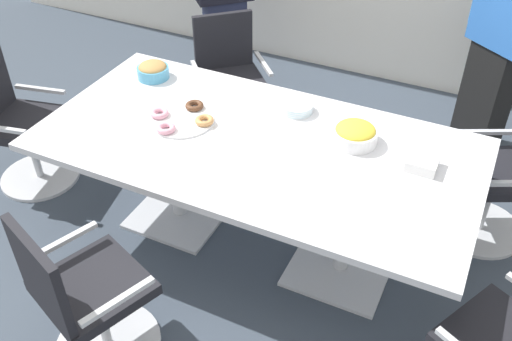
{
  "coord_description": "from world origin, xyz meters",
  "views": [
    {
      "loc": [
        1.1,
        -2.29,
        2.55
      ],
      "look_at": [
        0.0,
        0.0,
        0.55
      ],
      "focal_mm": 40.22,
      "sensor_mm": 36.0,
      "label": 1
    }
  ],
  "objects_px": {
    "plate_stack": "(297,108)",
    "napkin_pile": "(422,163)",
    "office_chair_2": "(85,301)",
    "snack_bowl_chips_yellow": "(355,134)",
    "office_chair_1": "(20,129)",
    "office_chair_0": "(230,86)",
    "snack_bowl_cookies": "(153,70)",
    "conference_table": "(256,160)",
    "donut_platter": "(182,119)",
    "person_standing_1": "(503,35)",
    "office_chair_4": "(503,180)"
  },
  "relations": [
    {
      "from": "office_chair_0",
      "to": "office_chair_2",
      "type": "relative_size",
      "value": 1.0
    },
    {
      "from": "napkin_pile",
      "to": "office_chair_1",
      "type": "bearing_deg",
      "value": -173.94
    },
    {
      "from": "person_standing_1",
      "to": "snack_bowl_cookies",
      "type": "height_order",
      "value": "person_standing_1"
    },
    {
      "from": "donut_platter",
      "to": "napkin_pile",
      "type": "bearing_deg",
      "value": 6.76
    },
    {
      "from": "office_chair_4",
      "to": "snack_bowl_cookies",
      "type": "xyz_separation_m",
      "value": [
        -2.18,
        -0.36,
        0.4
      ]
    },
    {
      "from": "office_chair_2",
      "to": "office_chair_4",
      "type": "xyz_separation_m",
      "value": [
        1.66,
        1.8,
        0.0
      ]
    },
    {
      "from": "office_chair_4",
      "to": "plate_stack",
      "type": "bearing_deg",
      "value": 79.97
    },
    {
      "from": "office_chair_4",
      "to": "snack_bowl_cookies",
      "type": "bearing_deg",
      "value": 73.48
    },
    {
      "from": "snack_bowl_cookies",
      "to": "person_standing_1",
      "type": "bearing_deg",
      "value": 33.28
    },
    {
      "from": "office_chair_1",
      "to": "person_standing_1",
      "type": "bearing_deg",
      "value": 110.41
    },
    {
      "from": "office_chair_0",
      "to": "snack_bowl_chips_yellow",
      "type": "distance_m",
      "value": 1.47
    },
    {
      "from": "office_chair_0",
      "to": "office_chair_1",
      "type": "bearing_deg",
      "value": 5.41
    },
    {
      "from": "office_chair_1",
      "to": "napkin_pile",
      "type": "xyz_separation_m",
      "value": [
        2.56,
        0.27,
        0.37
      ]
    },
    {
      "from": "snack_bowl_cookies",
      "to": "conference_table",
      "type": "bearing_deg",
      "value": -21.72
    },
    {
      "from": "plate_stack",
      "to": "snack_bowl_chips_yellow",
      "type": "bearing_deg",
      "value": -20.98
    },
    {
      "from": "snack_bowl_chips_yellow",
      "to": "plate_stack",
      "type": "relative_size",
      "value": 1.33
    },
    {
      "from": "plate_stack",
      "to": "napkin_pile",
      "type": "height_order",
      "value": "napkin_pile"
    },
    {
      "from": "plate_stack",
      "to": "napkin_pile",
      "type": "relative_size",
      "value": 1.2
    },
    {
      "from": "person_standing_1",
      "to": "napkin_pile",
      "type": "relative_size",
      "value": 11.23
    },
    {
      "from": "office_chair_0",
      "to": "donut_platter",
      "type": "bearing_deg",
      "value": 59.95
    },
    {
      "from": "office_chair_2",
      "to": "snack_bowl_cookies",
      "type": "bearing_deg",
      "value": 131.34
    },
    {
      "from": "napkin_pile",
      "to": "plate_stack",
      "type": "bearing_deg",
      "value": 164.22
    },
    {
      "from": "office_chair_1",
      "to": "snack_bowl_chips_yellow",
      "type": "height_order",
      "value": "office_chair_1"
    },
    {
      "from": "conference_table",
      "to": "office_chair_4",
      "type": "bearing_deg",
      "value": 29.31
    },
    {
      "from": "office_chair_2",
      "to": "snack_bowl_cookies",
      "type": "height_order",
      "value": "office_chair_2"
    },
    {
      "from": "office_chair_0",
      "to": "snack_bowl_chips_yellow",
      "type": "bearing_deg",
      "value": 103.88
    },
    {
      "from": "office_chair_2",
      "to": "person_standing_1",
      "type": "bearing_deg",
      "value": 83.59
    },
    {
      "from": "conference_table",
      "to": "office_chair_4",
      "type": "distance_m",
      "value": 1.49
    },
    {
      "from": "conference_table",
      "to": "person_standing_1",
      "type": "height_order",
      "value": "person_standing_1"
    },
    {
      "from": "conference_table",
      "to": "office_chair_2",
      "type": "distance_m",
      "value": 1.16
    },
    {
      "from": "office_chair_0",
      "to": "person_standing_1",
      "type": "bearing_deg",
      "value": 157.22
    },
    {
      "from": "office_chair_2",
      "to": "snack_bowl_chips_yellow",
      "type": "distance_m",
      "value": 1.61
    },
    {
      "from": "conference_table",
      "to": "snack_bowl_chips_yellow",
      "type": "height_order",
      "value": "snack_bowl_chips_yellow"
    },
    {
      "from": "plate_stack",
      "to": "napkin_pile",
      "type": "distance_m",
      "value": 0.81
    },
    {
      "from": "napkin_pile",
      "to": "person_standing_1",
      "type": "bearing_deg",
      "value": 82.87
    },
    {
      "from": "donut_platter",
      "to": "office_chair_1",
      "type": "bearing_deg",
      "value": -174.71
    },
    {
      "from": "office_chair_4",
      "to": "snack_bowl_cookies",
      "type": "relative_size",
      "value": 4.52
    },
    {
      "from": "napkin_pile",
      "to": "office_chair_4",
      "type": "bearing_deg",
      "value": 53.21
    },
    {
      "from": "office_chair_2",
      "to": "donut_platter",
      "type": "relative_size",
      "value": 2.39
    },
    {
      "from": "conference_table",
      "to": "person_standing_1",
      "type": "bearing_deg",
      "value": 57.36
    },
    {
      "from": "office_chair_2",
      "to": "napkin_pile",
      "type": "bearing_deg",
      "value": 66.19
    },
    {
      "from": "snack_bowl_chips_yellow",
      "to": "snack_bowl_cookies",
      "type": "bearing_deg",
      "value": 174.53
    },
    {
      "from": "office_chair_1",
      "to": "snack_bowl_cookies",
      "type": "distance_m",
      "value": 1.01
    },
    {
      "from": "donut_platter",
      "to": "office_chair_2",
      "type": "bearing_deg",
      "value": -84.92
    },
    {
      "from": "conference_table",
      "to": "office_chair_0",
      "type": "bearing_deg",
      "value": 124.79
    },
    {
      "from": "office_chair_0",
      "to": "napkin_pile",
      "type": "bearing_deg",
      "value": 108.84
    },
    {
      "from": "office_chair_0",
      "to": "donut_platter",
      "type": "relative_size",
      "value": 2.39
    },
    {
      "from": "office_chair_4",
      "to": "person_standing_1",
      "type": "relative_size",
      "value": 0.53
    },
    {
      "from": "conference_table",
      "to": "napkin_pile",
      "type": "distance_m",
      "value": 0.89
    },
    {
      "from": "office_chair_1",
      "to": "conference_table",
      "type": "bearing_deg",
      "value": 81.7
    }
  ]
}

